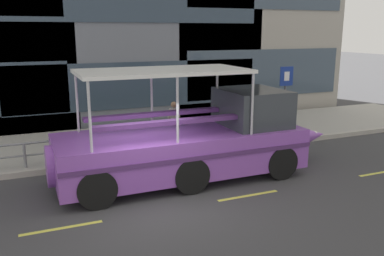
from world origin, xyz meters
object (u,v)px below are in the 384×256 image
Objects in this scene: parking_sign at (286,89)px; duck_tour_boat at (198,142)px; pedestrian_near_bow at (239,111)px; pedestrian_mid_left at (174,119)px.

parking_sign is 0.31× the size of duck_tour_boat.
parking_sign is at bearing 29.04° from duck_tour_boat.
pedestrian_near_bow is 2.97m from pedestrian_mid_left.
pedestrian_near_bow is at bearing 8.79° from pedestrian_mid_left.
duck_tour_boat reaches higher than pedestrian_mid_left.
duck_tour_boat is at bearing -133.80° from pedestrian_near_bow.
pedestrian_near_bow is (-1.78, 0.61, -0.88)m from parking_sign.
pedestrian_near_bow is at bearing 46.20° from duck_tour_boat.
pedestrian_mid_left is (-2.94, -0.45, 0.00)m from pedestrian_near_bow.
duck_tour_boat is at bearing -96.38° from pedestrian_mid_left.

